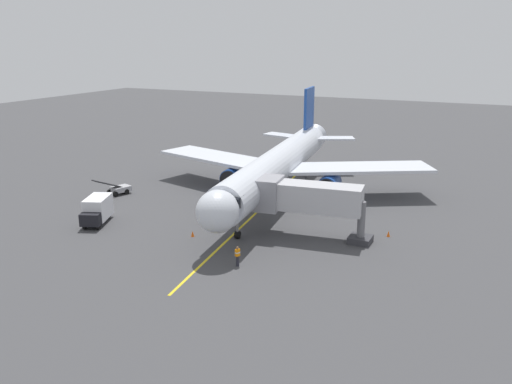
% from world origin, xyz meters
% --- Properties ---
extents(ground_plane, '(220.00, 220.00, 0.00)m').
position_xyz_m(ground_plane, '(0.00, 0.00, 0.00)').
color(ground_plane, '#424244').
extents(apron_lead_in_line, '(5.11, 39.73, 0.01)m').
position_xyz_m(apron_lead_in_line, '(-0.41, 7.85, 0.01)').
color(apron_lead_in_line, yellow).
rests_on(apron_lead_in_line, ground).
extents(airplane, '(34.55, 40.33, 11.50)m').
position_xyz_m(airplane, '(-0.37, 1.57, 4.00)').
color(airplane, silver).
rests_on(airplane, ground).
extents(jet_bridge, '(11.52, 4.15, 5.40)m').
position_xyz_m(jet_bridge, '(-7.08, 12.11, 3.76)').
color(jet_bridge, '#B7B7BC').
rests_on(jet_bridge, ground).
extents(ground_crew_marshaller, '(0.38, 0.46, 1.71)m').
position_xyz_m(ground_crew_marshaller, '(-4.94, 20.87, 0.89)').
color(ground_crew_marshaller, '#23232D').
rests_on(ground_crew_marshaller, ground).
extents(box_truck_near_nose, '(3.51, 5.00, 2.62)m').
position_xyz_m(box_truck_near_nose, '(12.67, 17.44, 1.39)').
color(box_truck_near_nose, black).
rests_on(box_truck_near_nose, ground).
extents(belt_loader_portside, '(2.64, 4.72, 2.32)m').
position_xyz_m(belt_loader_portside, '(17.53, 8.20, 0.71)').
color(belt_loader_portside, '#9E9EA3').
rests_on(belt_loader_portside, ground).
extents(safety_cone_nose_left, '(0.32, 0.32, 0.55)m').
position_xyz_m(safety_cone_nose_left, '(1.97, 16.64, 0.28)').
color(safety_cone_nose_left, '#F2590F').
rests_on(safety_cone_nose_left, ground).
extents(safety_cone_nose_right, '(0.32, 0.32, 0.55)m').
position_xyz_m(safety_cone_nose_right, '(-14.67, 8.77, 0.28)').
color(safety_cone_nose_right, '#F2590F').
rests_on(safety_cone_nose_right, ground).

